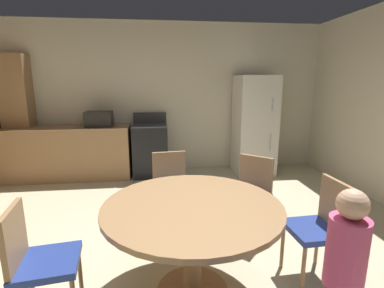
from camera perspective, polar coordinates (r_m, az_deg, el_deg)
The scene contains 13 objects.
ground_plane at distance 2.74m, azimuth -2.39°, elevation -24.80°, with size 14.00×14.00×0.00m, color beige.
wall_back at distance 5.38m, azimuth -5.20°, elevation 9.16°, with size 6.08×0.12×2.70m, color beige.
kitchen_counter at distance 5.34m, azimuth -23.43°, elevation -1.63°, with size 2.08×0.60×0.90m, color #9E754C.
pantry_column at distance 5.70m, azimuth -31.38°, elevation 4.55°, with size 0.44×0.36×2.10m, color #9E754C.
oven_range at distance 5.11m, azimuth -8.37°, elevation -1.11°, with size 0.60×0.60×1.10m.
refrigerator at distance 5.27m, azimuth 12.41°, elevation 3.71°, with size 0.68×0.68×1.76m.
microwave at distance 5.11m, azimuth -18.18°, elevation 4.81°, with size 0.44×0.32×0.26m, color black.
dining_table at distance 2.23m, azimuth 0.08°, elevation -15.45°, with size 1.35×1.35×0.76m.
chair_west at distance 2.30m, azimuth -28.86°, elevation -19.39°, with size 0.45×0.45×0.87m.
chair_northeast at distance 3.15m, azimuth 11.74°, elevation -9.34°, with size 0.56×0.56×0.87m.
chair_north at distance 3.25m, azimuth -4.29°, elevation -8.37°, with size 0.44×0.44×0.87m.
chair_east at distance 2.67m, azimuth 24.54°, elevation -14.37°, with size 0.42×0.42×0.87m.
person_child at distance 1.99m, azimuth 28.19°, elevation -21.90°, with size 0.31×0.31×1.09m.
Camera 1 is at (-0.15, -2.17, 1.66)m, focal length 26.51 mm.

